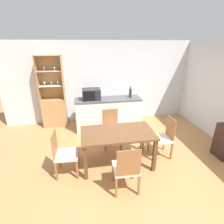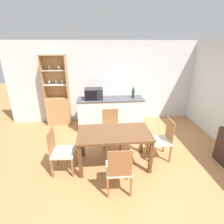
# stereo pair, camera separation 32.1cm
# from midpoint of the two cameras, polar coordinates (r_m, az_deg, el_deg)

# --- Properties ---
(ground_plane) EXTENTS (18.00, 18.00, 0.00)m
(ground_plane) POSITION_cam_midpoint_polar(r_m,az_deg,el_deg) (3.92, 4.49, -17.39)
(ground_plane) COLOR #B27A47
(wall_back) EXTENTS (6.80, 0.06, 2.55)m
(wall_back) POSITION_cam_midpoint_polar(r_m,az_deg,el_deg) (5.76, -1.65, 9.66)
(wall_back) COLOR silver
(wall_back) RESTS_ON ground_plane
(kitchen_counter) EXTENTS (1.93, 0.59, 0.95)m
(kitchen_counter) POSITION_cam_midpoint_polar(r_m,az_deg,el_deg) (5.29, -2.99, -0.53)
(kitchen_counter) COLOR white
(kitchen_counter) RESTS_ON ground_plane
(display_cabinet) EXTENTS (0.72, 0.38, 2.16)m
(display_cabinet) POSITION_cam_midpoint_polar(r_m,az_deg,el_deg) (5.77, -19.86, 1.59)
(display_cabinet) COLOR tan
(display_cabinet) RESTS_ON ground_plane
(dining_table) EXTENTS (1.49, 0.84, 0.77)m
(dining_table) POSITION_cam_midpoint_polar(r_m,az_deg,el_deg) (3.64, -0.72, -8.03)
(dining_table) COLOR brown
(dining_table) RESTS_ON ground_plane
(dining_chair_side_left_near) EXTENTS (0.46, 0.46, 0.93)m
(dining_chair_side_left_near) POSITION_cam_midpoint_polar(r_m,az_deg,el_deg) (3.65, -17.86, -12.84)
(dining_chair_side_left_near) COLOR beige
(dining_chair_side_left_near) RESTS_ON ground_plane
(dining_chair_head_near) EXTENTS (0.45, 0.45, 0.93)m
(dining_chair_head_near) POSITION_cam_midpoint_polar(r_m,az_deg,el_deg) (3.14, 1.62, -18.03)
(dining_chair_head_near) COLOR beige
(dining_chair_head_near) RESTS_ON ground_plane
(dining_chair_side_right_far) EXTENTS (0.44, 0.44, 0.93)m
(dining_chair_side_right_far) POSITION_cam_midpoint_polar(r_m,az_deg,el_deg) (4.13, 14.16, -8.12)
(dining_chair_side_right_far) COLOR beige
(dining_chair_side_right_far) RESTS_ON ground_plane
(dining_chair_head_far) EXTENTS (0.45, 0.45, 0.93)m
(dining_chair_head_far) POSITION_cam_midpoint_polar(r_m,az_deg,el_deg) (4.39, -2.34, -5.54)
(dining_chair_head_far) COLOR beige
(dining_chair_head_far) RESTS_ON ground_plane
(microwave) EXTENTS (0.51, 0.40, 0.30)m
(microwave) POSITION_cam_midpoint_polar(r_m,az_deg,el_deg) (5.07, -8.61, 5.78)
(microwave) COLOR #232328
(microwave) RESTS_ON kitchen_counter
(wine_bottle) EXTENTS (0.08, 0.08, 0.33)m
(wine_bottle) POSITION_cam_midpoint_polar(r_m,az_deg,el_deg) (5.21, 4.27, 6.18)
(wine_bottle) COLOR #193D23
(wine_bottle) RESTS_ON kitchen_counter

